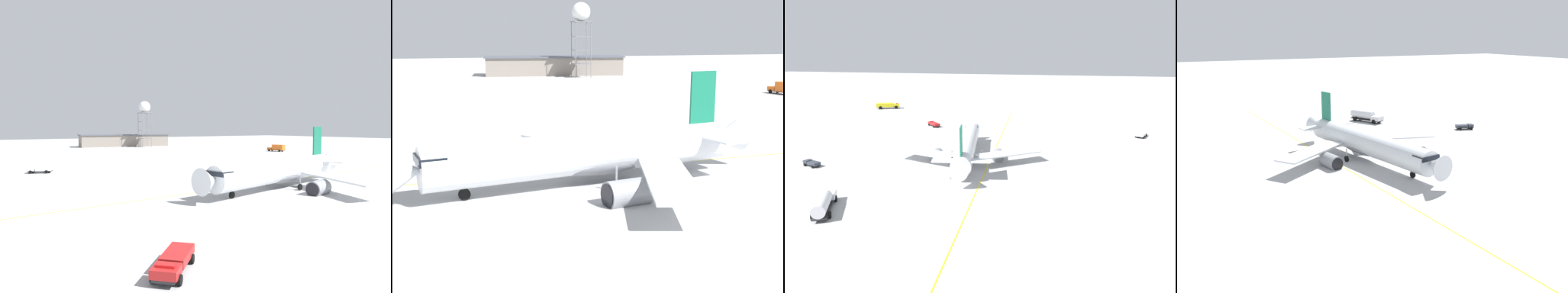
{
  "view_description": "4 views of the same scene",
  "coord_description": "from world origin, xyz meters",
  "views": [
    {
      "loc": [
        -50.39,
        -41.98,
        10.74
      ],
      "look_at": [
        12.17,
        52.26,
        4.45
      ],
      "focal_mm": 31.19,
      "sensor_mm": 36.0,
      "label": 1
    },
    {
      "loc": [
        -20.09,
        -51.13,
        14.85
      ],
      "look_at": [
        -4.82,
        1.33,
        3.45
      ],
      "focal_mm": 49.78,
      "sensor_mm": 36.0,
      "label": 2
    },
    {
      "loc": [
        69.9,
        18.59,
        24.85
      ],
      "look_at": [
        -4.26,
        2.75,
        3.52
      ],
      "focal_mm": 31.46,
      "sensor_mm": 36.0,
      "label": 3
    },
    {
      "loc": [
        -73.22,
        33.29,
        22.5
      ],
      "look_at": [
        -7.19,
        -0.9,
        2.95
      ],
      "focal_mm": 40.04,
      "sensor_mm": 36.0,
      "label": 4
    }
  ],
  "objects": [
    {
      "name": "baggage_truck_truck",
      "position": [
        7.16,
        -33.15,
        0.71
      ],
      "size": [
        2.86,
        4.39,
        1.22
      ],
      "rotation": [
        0.0,
        0.0,
        4.39
      ],
      "color": "#232326",
      "rests_on": "ground_plane"
    },
    {
      "name": "ground_plane",
      "position": [
        0.0,
        0.0,
        0.0
      ],
      "size": [
        600.0,
        600.0,
        0.0
      ],
      "primitive_type": "plane",
      "color": "#B2B2B2"
    },
    {
      "name": "airliner_main",
      "position": [
        -5.15,
        -0.59,
        2.96
      ],
      "size": [
        38.4,
        33.73,
        11.22
      ],
      "rotation": [
        0.0,
        0.0,
        3.31
      ],
      "color": "silver",
      "rests_on": "ground_plane"
    },
    {
      "name": "taxiway_centreline",
      "position": [
        -7.9,
        4.84,
        0.0
      ],
      "size": [
        129.37,
        6.1,
        0.01
      ],
      "rotation": [
        0.0,
        0.0,
        3.19
      ],
      "color": "yellow",
      "rests_on": "ground_plane"
    },
    {
      "name": "fuel_tanker_truck",
      "position": [
        26.36,
        -16.22,
        1.57
      ],
      "size": [
        9.21,
        6.13,
        2.87
      ],
      "rotation": [
        0.0,
        0.0,
        3.6
      ],
      "color": "#232326",
      "rests_on": "ground_plane"
    }
  ]
}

